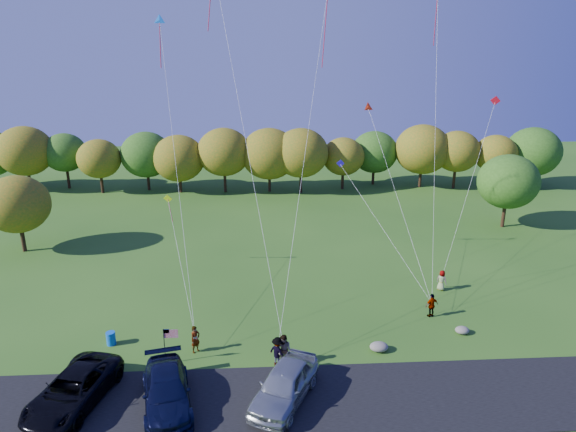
% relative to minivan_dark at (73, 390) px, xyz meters
% --- Properties ---
extents(ground, '(140.00, 140.00, 0.00)m').
position_rel_minivan_dark_xyz_m(ground, '(10.43, 3.61, -0.90)').
color(ground, '#275217').
rests_on(ground, ground).
extents(asphalt_lane, '(44.00, 6.00, 0.06)m').
position_rel_minivan_dark_xyz_m(asphalt_lane, '(10.43, -0.39, -0.87)').
color(asphalt_lane, black).
rests_on(asphalt_lane, ground).
extents(treeline, '(77.10, 27.28, 8.53)m').
position_rel_minivan_dark_xyz_m(treeline, '(11.78, 39.02, 3.96)').
color(treeline, '#382014').
rests_on(treeline, ground).
extents(minivan_dark, '(4.22, 6.56, 1.68)m').
position_rel_minivan_dark_xyz_m(minivan_dark, '(0.00, 0.00, 0.00)').
color(minivan_dark, black).
rests_on(minivan_dark, asphalt_lane).
extents(minivan_navy, '(3.51, 6.10, 1.66)m').
position_rel_minivan_dark_xyz_m(minivan_navy, '(4.76, -0.38, -0.01)').
color(minivan_navy, black).
rests_on(minivan_navy, asphalt_lane).
extents(minivan_silver, '(4.41, 5.92, 1.88)m').
position_rel_minivan_dark_xyz_m(minivan_silver, '(10.76, -0.34, 0.10)').
color(minivan_silver, '#9BA0A5').
rests_on(minivan_silver, asphalt_lane).
extents(flyer_a, '(0.74, 0.72, 1.71)m').
position_rel_minivan_dark_xyz_m(flyer_a, '(5.66, 4.50, -0.05)').
color(flyer_a, '#4C4C59').
rests_on(flyer_a, ground).
extents(flyer_b, '(1.17, 1.08, 1.93)m').
position_rel_minivan_dark_xyz_m(flyer_b, '(10.91, 2.81, 0.06)').
color(flyer_b, '#4C4C59').
rests_on(flyer_b, ground).
extents(flyer_c, '(1.31, 1.29, 1.81)m').
position_rel_minivan_dark_xyz_m(flyer_c, '(10.53, 2.81, 0.00)').
color(flyer_c, '#4C4C59').
rests_on(flyer_c, ground).
extents(flyer_d, '(1.07, 0.71, 1.69)m').
position_rel_minivan_dark_xyz_m(flyer_d, '(21.18, 7.87, -0.06)').
color(flyer_d, '#4C4C59').
rests_on(flyer_d, ground).
extents(flyer_e, '(0.90, 0.90, 1.58)m').
position_rel_minivan_dark_xyz_m(flyer_e, '(23.23, 11.79, -0.11)').
color(flyer_e, '#4C4C59').
rests_on(flyer_e, ground).
extents(park_bench, '(1.88, 0.48, 1.04)m').
position_rel_minivan_dark_xyz_m(park_bench, '(0.04, 2.80, -0.35)').
color(park_bench, '#14371B').
rests_on(park_bench, ground).
extents(trash_barrel, '(0.56, 0.56, 0.84)m').
position_rel_minivan_dark_xyz_m(trash_barrel, '(0.35, 5.61, -0.48)').
color(trash_barrel, blue).
rests_on(trash_barrel, ground).
extents(flag_assembly, '(0.85, 0.55, 2.28)m').
position_rel_minivan_dark_xyz_m(flag_assembly, '(4.29, 3.36, 0.79)').
color(flag_assembly, black).
rests_on(flag_assembly, ground).
extents(boulder_near, '(1.13, 0.88, 0.56)m').
position_rel_minivan_dark_xyz_m(boulder_near, '(16.69, 3.94, -0.62)').
color(boulder_near, gray).
rests_on(boulder_near, ground).
extents(boulder_far, '(0.90, 0.75, 0.47)m').
position_rel_minivan_dark_xyz_m(boulder_far, '(22.47, 5.61, -0.67)').
color(boulder_far, gray).
rests_on(boulder_far, ground).
extents(kites_aloft, '(25.12, 7.05, 17.85)m').
position_rel_minivan_dark_xyz_m(kites_aloft, '(12.97, 16.34, 18.39)').
color(kites_aloft, orange).
rests_on(kites_aloft, ground).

